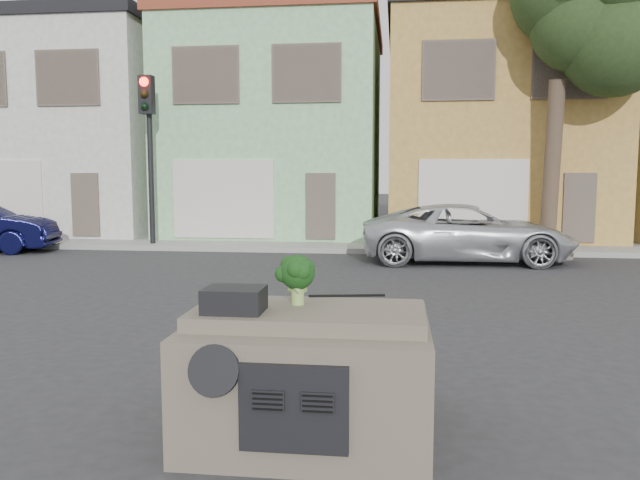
# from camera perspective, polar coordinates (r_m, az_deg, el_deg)

# --- Properties ---
(ground_plane) EXTENTS (120.00, 120.00, 0.00)m
(ground_plane) POSITION_cam_1_polar(r_m,az_deg,el_deg) (8.54, 1.93, -9.10)
(ground_plane) COLOR #303033
(ground_plane) RESTS_ON ground
(sidewalk) EXTENTS (40.00, 3.00, 0.15)m
(sidewalk) POSITION_cam_1_polar(r_m,az_deg,el_deg) (18.85, 4.72, -0.49)
(sidewalk) COLOR gray
(sidewalk) RESTS_ON ground
(townhouse_white) EXTENTS (7.20, 8.20, 7.55)m
(townhouse_white) POSITION_cam_1_polar(r_m,az_deg,el_deg) (25.60, -20.59, 9.18)
(townhouse_white) COLOR beige
(townhouse_white) RESTS_ON ground
(townhouse_mint) EXTENTS (7.20, 8.20, 7.55)m
(townhouse_mint) POSITION_cam_1_polar(r_m,az_deg,el_deg) (23.15, -3.63, 9.92)
(townhouse_mint) COLOR #92CC90
(townhouse_mint) RESTS_ON ground
(townhouse_tan) EXTENTS (7.20, 8.20, 7.55)m
(townhouse_tan) POSITION_cam_1_polar(r_m,az_deg,el_deg) (23.00, 15.36, 9.74)
(townhouse_tan) COLOR #BB8F44
(townhouse_tan) RESTS_ON ground
(silver_pickup) EXTENTS (5.36, 2.59, 1.47)m
(silver_pickup) POSITION_cam_1_polar(r_m,az_deg,el_deg) (16.27, 13.26, -1.95)
(silver_pickup) COLOR silver
(silver_pickup) RESTS_ON ground
(traffic_signal) EXTENTS (0.40, 0.40, 5.10)m
(traffic_signal) POSITION_cam_1_polar(r_m,az_deg,el_deg) (19.12, -15.34, 6.84)
(traffic_signal) COLOR black
(traffic_signal) RESTS_ON ground
(tree_near) EXTENTS (4.40, 4.00, 8.50)m
(tree_near) POSITION_cam_1_polar(r_m,az_deg,el_deg) (18.62, 20.66, 11.93)
(tree_near) COLOR #253919
(tree_near) RESTS_ON ground
(car_dashboard) EXTENTS (2.00, 1.80, 1.12)m
(car_dashboard) POSITION_cam_1_polar(r_m,az_deg,el_deg) (5.52, -0.83, -11.62)
(car_dashboard) COLOR #655C4C
(car_dashboard) RESTS_ON ground
(instrument_hump) EXTENTS (0.48, 0.38, 0.20)m
(instrument_hump) POSITION_cam_1_polar(r_m,az_deg,el_deg) (5.13, -7.84, -5.42)
(instrument_hump) COLOR black
(instrument_hump) RESTS_ON car_dashboard
(wiper_arm) EXTENTS (0.69, 0.15, 0.02)m
(wiper_arm) POSITION_cam_1_polar(r_m,az_deg,el_deg) (5.71, 2.47, -5.09)
(wiper_arm) COLOR black
(wiper_arm) RESTS_ON car_dashboard
(broccoli) EXTENTS (0.49, 0.49, 0.44)m
(broccoli) POSITION_cam_1_polar(r_m,az_deg,el_deg) (5.34, -2.06, -3.60)
(broccoli) COLOR black
(broccoli) RESTS_ON car_dashboard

